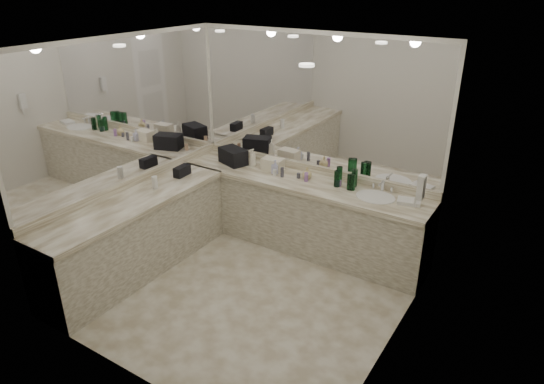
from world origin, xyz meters
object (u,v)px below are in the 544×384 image
Objects in this scene: black_toiletry_bag at (233,156)px; soap_bottle_c at (307,173)px; hand_towel at (409,201)px; soap_bottle_b at (275,167)px; soap_bottle_a at (253,158)px; sink at (375,198)px; cream_cosmetic_case at (273,164)px; wall_phone at (421,187)px.

black_toiletry_bag is 2.46× the size of soap_bottle_c.
hand_towel is 1.41× the size of soap_bottle_b.
black_toiletry_bag is at bearing -168.40° from soap_bottle_a.
black_toiletry_bag reaches higher than sink.
soap_bottle_b is (-1.32, 0.01, 0.09)m from sink.
black_toiletry_bag reaches higher than cream_cosmetic_case.
hand_towel is (0.36, 0.05, 0.03)m from sink.
soap_bottle_c is at bearing 8.04° from soap_bottle_b.
soap_bottle_a reaches higher than cream_cosmetic_case.
wall_phone is at bearing -13.70° from soap_bottle_a.
wall_phone reaches higher than black_toiletry_bag.
soap_bottle_c is (0.50, -0.02, -0.00)m from cream_cosmetic_case.
hand_towel is (2.33, 0.04, -0.08)m from black_toiletry_bag.
soap_bottle_a is 0.38m from soap_bottle_b.
soap_bottle_a is at bearing 171.84° from soap_bottle_b.
cream_cosmetic_case reaches higher than hand_towel.
sink is at bearing -0.15° from black_toiletry_bag.
cream_cosmetic_case reaches higher than sink.
soap_bottle_b is (0.38, -0.05, -0.03)m from soap_bottle_a.
wall_phone is 0.90× the size of cream_cosmetic_case.
soap_bottle_c is (-0.90, 0.07, 0.08)m from sink.
wall_phone is at bearing -39.57° from sink.
black_toiletry_bag is 2.33m from hand_towel.
cream_cosmetic_case is at bearing 177.70° from soap_bottle_c.
sink is 1.70m from soap_bottle_a.
hand_towel reaches higher than sink.
sink is 0.37m from hand_towel.
wall_phone is at bearing -19.04° from cream_cosmetic_case.
soap_bottle_c is (1.06, 0.06, -0.03)m from black_toiletry_bag.
wall_phone is at bearing -20.54° from soap_bottle_c.
soap_bottle_a is (-1.70, 0.06, 0.12)m from sink.
soap_bottle_c is at bearing 159.46° from wall_phone.
soap_bottle_b reaches higher than sink.
hand_towel is at bearing 1.37° from soap_bottle_b.
soap_bottle_b reaches higher than soap_bottle_c.
sink is 1.89× the size of soap_bottle_a.
sink is at bearing -6.30° from cream_cosmetic_case.
hand_towel is (1.77, -0.04, -0.06)m from cream_cosmetic_case.
soap_bottle_a is 1.33× the size of soap_bottle_b.
hand_towel is 2.06m from soap_bottle_a.
sink is 1.41m from cream_cosmetic_case.
sink is at bearing -2.06° from soap_bottle_a.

